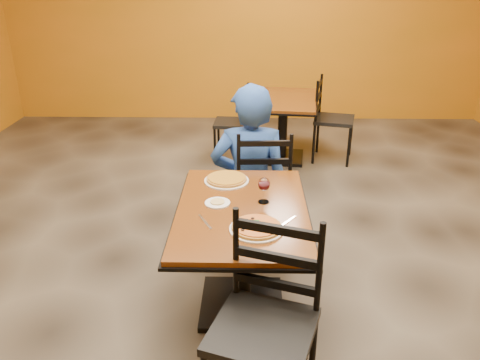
{
  "coord_description": "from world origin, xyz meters",
  "views": [
    {
      "loc": [
        0.04,
        -3.09,
        2.09
      ],
      "look_at": [
        -0.02,
        -0.3,
        0.85
      ],
      "focal_mm": 35.28,
      "sensor_mm": 36.0,
      "label": 1
    }
  ],
  "objects_px": {
    "chair_second_right": "(334,120)",
    "wine_glass": "(264,189)",
    "plate_far": "(227,181)",
    "chair_main_far": "(262,183)",
    "plate_main": "(257,229)",
    "pizza_far": "(227,179)",
    "table_main": "(242,235)",
    "chair_main_near": "(263,332)",
    "side_plate": "(217,203)",
    "diner": "(250,164)",
    "chair_second_left": "(232,123)",
    "pizza_main": "(257,227)",
    "table_second": "(283,115)"
  },
  "relations": [
    {
      "from": "chair_main_near",
      "to": "chair_main_far",
      "type": "height_order",
      "value": "chair_main_near"
    },
    {
      "from": "chair_second_right",
      "to": "wine_glass",
      "type": "height_order",
      "value": "chair_second_right"
    },
    {
      "from": "chair_second_right",
      "to": "plate_far",
      "type": "height_order",
      "value": "chair_second_right"
    },
    {
      "from": "chair_second_right",
      "to": "chair_main_near",
      "type": "bearing_deg",
      "value": 179.73
    },
    {
      "from": "plate_far",
      "to": "side_plate",
      "type": "relative_size",
      "value": 1.94
    },
    {
      "from": "side_plate",
      "to": "plate_main",
      "type": "bearing_deg",
      "value": -53.04
    },
    {
      "from": "plate_main",
      "to": "wine_glass",
      "type": "relative_size",
      "value": 1.72
    },
    {
      "from": "chair_main_near",
      "to": "diner",
      "type": "relative_size",
      "value": 0.79
    },
    {
      "from": "chair_main_near",
      "to": "chair_main_far",
      "type": "bearing_deg",
      "value": 107.31
    },
    {
      "from": "chair_main_far",
      "to": "plate_main",
      "type": "height_order",
      "value": "chair_main_far"
    },
    {
      "from": "chair_second_right",
      "to": "side_plate",
      "type": "bearing_deg",
      "value": 170.39
    },
    {
      "from": "table_main",
      "to": "chair_main_far",
      "type": "height_order",
      "value": "chair_main_far"
    },
    {
      "from": "chair_main_near",
      "to": "pizza_main",
      "type": "relative_size",
      "value": 3.66
    },
    {
      "from": "table_main",
      "to": "side_plate",
      "type": "bearing_deg",
      "value": 160.79
    },
    {
      "from": "chair_main_near",
      "to": "plate_main",
      "type": "xyz_separation_m",
      "value": [
        -0.03,
        0.57,
        0.23
      ]
    },
    {
      "from": "chair_main_far",
      "to": "chair_second_right",
      "type": "xyz_separation_m",
      "value": [
        0.89,
        1.8,
        0.0
      ]
    },
    {
      "from": "table_second",
      "to": "plate_far",
      "type": "height_order",
      "value": "plate_far"
    },
    {
      "from": "pizza_main",
      "to": "pizza_far",
      "type": "relative_size",
      "value": 1.01
    },
    {
      "from": "chair_main_far",
      "to": "chair_second_left",
      "type": "bearing_deg",
      "value": -82.86
    },
    {
      "from": "plate_far",
      "to": "wine_glass",
      "type": "height_order",
      "value": "wine_glass"
    },
    {
      "from": "chair_second_right",
      "to": "diner",
      "type": "bearing_deg",
      "value": 165.37
    },
    {
      "from": "plate_main",
      "to": "pizza_main",
      "type": "relative_size",
      "value": 1.09
    },
    {
      "from": "pizza_main",
      "to": "plate_far",
      "type": "bearing_deg",
      "value": 106.77
    },
    {
      "from": "chair_main_far",
      "to": "pizza_main",
      "type": "distance_m",
      "value": 1.27
    },
    {
      "from": "plate_far",
      "to": "wine_glass",
      "type": "xyz_separation_m",
      "value": [
        0.25,
        -0.32,
        0.08
      ]
    },
    {
      "from": "pizza_far",
      "to": "pizza_main",
      "type": "bearing_deg",
      "value": -73.23
    },
    {
      "from": "pizza_main",
      "to": "plate_main",
      "type": "bearing_deg",
      "value": 0.0
    },
    {
      "from": "diner",
      "to": "chair_main_near",
      "type": "bearing_deg",
      "value": 91.55
    },
    {
      "from": "table_main",
      "to": "wine_glass",
      "type": "relative_size",
      "value": 6.83
    },
    {
      "from": "diner",
      "to": "side_plate",
      "type": "height_order",
      "value": "diner"
    },
    {
      "from": "wine_glass",
      "to": "plate_main",
      "type": "bearing_deg",
      "value": -97.88
    },
    {
      "from": "plate_far",
      "to": "pizza_far",
      "type": "height_order",
      "value": "pizza_far"
    },
    {
      "from": "chair_second_right",
      "to": "side_plate",
      "type": "relative_size",
      "value": 6.13
    },
    {
      "from": "chair_main_far",
      "to": "diner",
      "type": "bearing_deg",
      "value": -0.84
    },
    {
      "from": "chair_main_near",
      "to": "plate_far",
      "type": "bearing_deg",
      "value": 118.92
    },
    {
      "from": "pizza_far",
      "to": "wine_glass",
      "type": "bearing_deg",
      "value": -51.71
    },
    {
      "from": "chair_main_near",
      "to": "pizza_far",
      "type": "relative_size",
      "value": 3.72
    },
    {
      "from": "table_second",
      "to": "pizza_main",
      "type": "distance_m",
      "value": 3.06
    },
    {
      "from": "pizza_main",
      "to": "side_plate",
      "type": "distance_m",
      "value": 0.4
    },
    {
      "from": "table_main",
      "to": "pizza_main",
      "type": "xyz_separation_m",
      "value": [
        0.09,
        -0.27,
        0.21
      ]
    },
    {
      "from": "plate_far",
      "to": "chair_second_left",
      "type": "bearing_deg",
      "value": 91.34
    },
    {
      "from": "chair_main_far",
      "to": "chair_main_near",
      "type": "bearing_deg",
      "value": 85.91
    },
    {
      "from": "pizza_far",
      "to": "side_plate",
      "type": "bearing_deg",
      "value": -96.71
    },
    {
      "from": "table_main",
      "to": "chair_main_near",
      "type": "height_order",
      "value": "chair_main_near"
    },
    {
      "from": "diner",
      "to": "plate_main",
      "type": "xyz_separation_m",
      "value": [
        0.04,
        -1.23,
        0.1
      ]
    },
    {
      "from": "wine_glass",
      "to": "chair_second_left",
      "type": "bearing_deg",
      "value": 96.5
    },
    {
      "from": "chair_main_near",
      "to": "plate_far",
      "type": "xyz_separation_m",
      "value": [
        -0.23,
        1.24,
        0.23
      ]
    },
    {
      "from": "diner",
      "to": "plate_main",
      "type": "height_order",
      "value": "diner"
    },
    {
      "from": "chair_second_right",
      "to": "table_main",
      "type": "bearing_deg",
      "value": 173.59
    },
    {
      "from": "side_plate",
      "to": "chair_second_right",
      "type": "bearing_deg",
      "value": 66.26
    }
  ]
}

